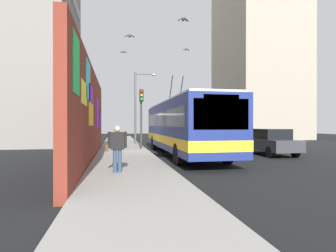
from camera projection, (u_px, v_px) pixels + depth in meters
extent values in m
plane|color=black|center=(150.00, 153.00, 17.57)|extent=(80.00, 80.00, 0.00)
cube|color=gray|center=(124.00, 153.00, 17.27)|extent=(48.00, 3.20, 0.15)
cube|color=maroon|center=(90.00, 116.00, 13.56)|extent=(15.14, 0.30, 4.56)
cube|color=#8C19D8|center=(91.00, 94.00, 12.09)|extent=(2.03, 0.02, 0.76)
cube|color=#8C19D8|center=(97.00, 113.00, 16.39)|extent=(1.77, 0.02, 1.78)
cube|color=green|center=(76.00, 65.00, 7.52)|extent=(1.23, 0.02, 1.62)
cube|color=yellow|center=(84.00, 93.00, 9.46)|extent=(1.72, 0.02, 0.79)
cube|color=yellow|center=(91.00, 114.00, 12.13)|extent=(2.16, 0.02, 0.99)
cube|color=#8C19D8|center=(100.00, 120.00, 19.44)|extent=(0.89, 0.02, 0.96)
cube|color=#33D8E5|center=(88.00, 81.00, 10.81)|extent=(1.52, 0.02, 1.52)
cube|color=gray|center=(39.00, 40.00, 25.80)|extent=(11.48, 6.17, 19.57)
cube|color=black|center=(74.00, 98.00, 26.41)|extent=(9.76, 0.04, 1.10)
cube|color=black|center=(74.00, 65.00, 26.39)|extent=(9.76, 0.04, 1.10)
cube|color=black|center=(73.00, 31.00, 26.38)|extent=(9.76, 0.04, 1.10)
cube|color=#9E937F|center=(258.00, 59.00, 37.66)|extent=(11.42, 9.15, 21.75)
cube|color=black|center=(288.00, 106.00, 38.55)|extent=(9.71, 0.04, 1.10)
cube|color=black|center=(288.00, 84.00, 38.53)|extent=(9.71, 0.04, 1.10)
cube|color=black|center=(288.00, 61.00, 38.52)|extent=(9.71, 0.04, 1.10)
cube|color=black|center=(288.00, 38.00, 38.50)|extent=(9.71, 0.04, 1.10)
cube|color=black|center=(288.00, 15.00, 38.49)|extent=(9.71, 0.04, 1.10)
cube|color=navy|center=(182.00, 126.00, 16.48)|extent=(12.41, 2.59, 2.64)
cube|color=silver|center=(182.00, 103.00, 16.47)|extent=(11.91, 2.38, 0.12)
cube|color=yellow|center=(182.00, 139.00, 16.48)|extent=(12.43, 2.61, 0.44)
cube|color=black|center=(221.00, 114.00, 10.40)|extent=(0.04, 2.20, 1.19)
cube|color=black|center=(182.00, 119.00, 16.47)|extent=(11.42, 2.62, 0.84)
cube|color=orange|center=(221.00, 98.00, 10.41)|extent=(0.06, 1.42, 0.28)
cylinder|color=black|center=(181.00, 92.00, 18.36)|extent=(1.43, 0.06, 2.00)
cylinder|color=black|center=(170.00, 92.00, 18.23)|extent=(1.43, 0.06, 2.00)
cylinder|color=black|center=(227.00, 153.00, 12.80)|extent=(1.00, 0.28, 1.00)
cylinder|color=black|center=(178.00, 154.00, 12.36)|extent=(1.00, 0.28, 1.00)
cylinder|color=black|center=(185.00, 142.00, 20.60)|extent=(1.00, 0.28, 1.00)
cylinder|color=black|center=(154.00, 143.00, 20.16)|extent=(1.00, 0.28, 1.00)
cube|color=#38383D|center=(269.00, 144.00, 16.69)|extent=(4.38, 1.76, 0.66)
cube|color=black|center=(268.00, 134.00, 16.77)|extent=(2.63, 1.59, 0.60)
cylinder|color=black|center=(295.00, 152.00, 15.41)|extent=(0.64, 0.22, 0.64)
cylinder|color=black|center=(270.00, 152.00, 15.12)|extent=(0.64, 0.22, 0.64)
cylinder|color=black|center=(267.00, 147.00, 18.25)|extent=(0.64, 0.22, 0.64)
cylinder|color=black|center=(246.00, 148.00, 17.96)|extent=(0.64, 0.22, 0.64)
cube|color=navy|center=(227.00, 139.00, 22.93)|extent=(4.89, 1.77, 0.66)
cube|color=black|center=(226.00, 131.00, 23.02)|extent=(2.93, 1.59, 0.60)
cylinder|color=black|center=(245.00, 144.00, 21.49)|extent=(0.64, 0.22, 0.64)
cylinder|color=black|center=(226.00, 144.00, 21.20)|extent=(0.64, 0.22, 0.64)
cylinder|color=black|center=(228.00, 142.00, 24.66)|extent=(0.64, 0.22, 0.64)
cylinder|color=black|center=(211.00, 142.00, 24.37)|extent=(0.64, 0.22, 0.64)
cylinder|color=#2D3F59|center=(120.00, 161.00, 9.67)|extent=(0.14, 0.14, 0.81)
cylinder|color=#2D3F59|center=(115.00, 161.00, 9.64)|extent=(0.14, 0.14, 0.81)
cube|color=black|center=(117.00, 141.00, 9.65)|extent=(0.22, 0.47, 0.61)
cylinder|color=black|center=(126.00, 140.00, 9.71)|extent=(0.09, 0.09, 0.58)
cylinder|color=black|center=(109.00, 140.00, 9.60)|extent=(0.09, 0.09, 0.58)
sphere|color=tan|center=(117.00, 129.00, 9.65)|extent=(0.22, 0.22, 0.22)
cube|color=#593319|center=(107.00, 148.00, 9.59)|extent=(0.14, 0.10, 0.24)
cylinder|color=#2D382D|center=(141.00, 119.00, 19.46)|extent=(0.14, 0.14, 4.18)
cube|color=black|center=(141.00, 95.00, 19.23)|extent=(0.20, 0.28, 0.84)
sphere|color=red|center=(142.00, 91.00, 19.13)|extent=(0.18, 0.18, 0.18)
sphere|color=yellow|center=(142.00, 95.00, 19.13)|extent=(0.18, 0.18, 0.18)
sphere|color=green|center=(142.00, 99.00, 19.13)|extent=(0.18, 0.18, 0.18)
cylinder|color=#4C4C51|center=(135.00, 108.00, 23.77)|extent=(0.18, 0.18, 6.25)
cylinder|color=#4C4C51|center=(144.00, 74.00, 23.91)|extent=(0.10, 1.59, 0.10)
ellipsoid|color=silver|center=(153.00, 75.00, 24.06)|extent=(0.44, 0.28, 0.20)
ellipsoid|color=slate|center=(186.00, 50.00, 19.46)|extent=(0.32, 0.14, 0.12)
cube|color=slate|center=(188.00, 49.00, 19.48)|extent=(0.20, 0.25, 0.16)
cube|color=slate|center=(184.00, 49.00, 19.43)|extent=(0.20, 0.25, 0.16)
ellipsoid|color=#47474C|center=(183.00, 20.00, 14.18)|extent=(0.32, 0.14, 0.12)
cube|color=#47474C|center=(186.00, 19.00, 14.20)|extent=(0.20, 0.25, 0.16)
cube|color=#47474C|center=(181.00, 19.00, 14.15)|extent=(0.20, 0.25, 0.16)
ellipsoid|color=#47474C|center=(124.00, 52.00, 22.90)|extent=(0.32, 0.14, 0.12)
cube|color=#47474C|center=(125.00, 52.00, 22.93)|extent=(0.20, 0.27, 0.12)
cube|color=#47474C|center=(122.00, 52.00, 22.88)|extent=(0.20, 0.27, 0.12)
ellipsoid|color=slate|center=(130.00, 36.00, 14.97)|extent=(0.32, 0.14, 0.12)
cube|color=slate|center=(132.00, 36.00, 14.99)|extent=(0.20, 0.26, 0.14)
cube|color=slate|center=(127.00, 36.00, 14.94)|extent=(0.20, 0.26, 0.14)
cylinder|color=black|center=(162.00, 155.00, 16.60)|extent=(2.05, 2.05, 0.00)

